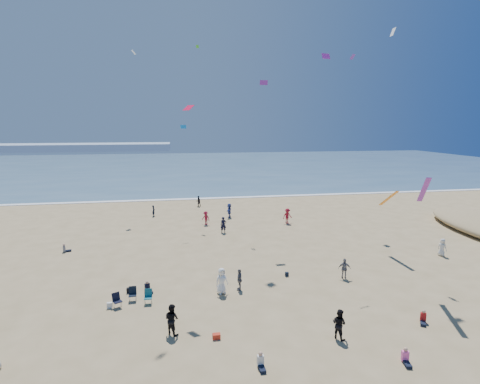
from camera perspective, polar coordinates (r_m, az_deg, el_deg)
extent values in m
plane|color=tan|center=(20.34, -1.98, -26.61)|extent=(220.00, 220.00, 0.00)
cube|color=#476B84|center=(111.81, -8.56, 3.92)|extent=(220.00, 100.00, 0.06)
cube|color=white|center=(62.36, -7.55, -1.06)|extent=(220.00, 1.20, 0.08)
cube|color=#7A8EA8|center=(195.21, -27.07, 6.05)|extent=(110.00, 20.00, 3.20)
imported|color=black|center=(42.73, -2.54, -5.03)|extent=(0.69, 0.46, 1.86)
imported|color=black|center=(23.55, -10.35, -18.52)|extent=(1.14, 1.13, 1.86)
imported|color=black|center=(56.67, -6.37, -1.40)|extent=(0.94, 0.85, 1.59)
imported|color=#374897|center=(49.67, -1.65, -2.82)|extent=(0.97, 1.84, 1.89)
imported|color=white|center=(28.04, -2.81, -13.37)|extent=(1.10, 0.90, 1.93)
imported|color=black|center=(51.60, -13.03, -2.81)|extent=(0.45, 0.60, 1.50)
imported|color=maroon|center=(46.35, -5.23, -3.96)|extent=(1.23, 1.17, 1.67)
imported|color=maroon|center=(47.09, 7.23, -3.64)|extent=(1.35, 0.96, 1.89)
imported|color=slate|center=(28.61, -0.08, -13.19)|extent=(0.61, 1.02, 1.62)
imported|color=silver|center=(40.22, 28.43, -7.42)|extent=(0.80, 0.96, 1.67)
imported|color=black|center=(23.52, 14.86, -18.85)|extent=(1.05, 1.10, 1.78)
imported|color=gray|center=(31.67, 15.63, -11.17)|extent=(1.05, 0.71, 1.66)
cube|color=silver|center=(27.73, -19.25, -15.99)|extent=(0.35, 0.20, 0.40)
cube|color=black|center=(29.54, -16.60, -14.18)|extent=(0.30, 0.22, 0.38)
cube|color=red|center=(23.18, -3.61, -21.09)|extent=(0.45, 0.30, 0.30)
cube|color=black|center=(31.43, 7.15, -12.32)|extent=(0.28, 0.18, 0.34)
cube|color=purple|center=(34.17, 12.95, 19.53)|extent=(0.81, 0.39, 0.46)
cube|color=#1681D4|center=(44.07, -8.63, 9.81)|extent=(0.69, 0.33, 0.42)
cube|color=green|center=(53.14, -6.51, 21.17)|extent=(0.43, 0.42, 0.39)
cube|color=#582893|center=(49.63, 16.78, 19.12)|extent=(0.72, 0.67, 0.55)
cube|color=white|center=(56.62, -15.90, 19.80)|extent=(0.65, 0.69, 0.58)
cube|color=#EA0936|center=(27.52, -7.85, 12.60)|extent=(0.85, 0.91, 0.38)
cube|color=#5E1F8C|center=(40.21, 3.64, 16.31)|extent=(0.83, 0.19, 0.48)
cube|color=white|center=(38.80, 22.28, 21.65)|extent=(0.30, 0.60, 0.69)
cube|color=#732699|center=(29.29, 26.22, 0.27)|extent=(0.35, 3.14, 2.21)
cube|color=orange|center=(37.83, 21.71, -0.89)|extent=(0.35, 2.64, 1.87)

